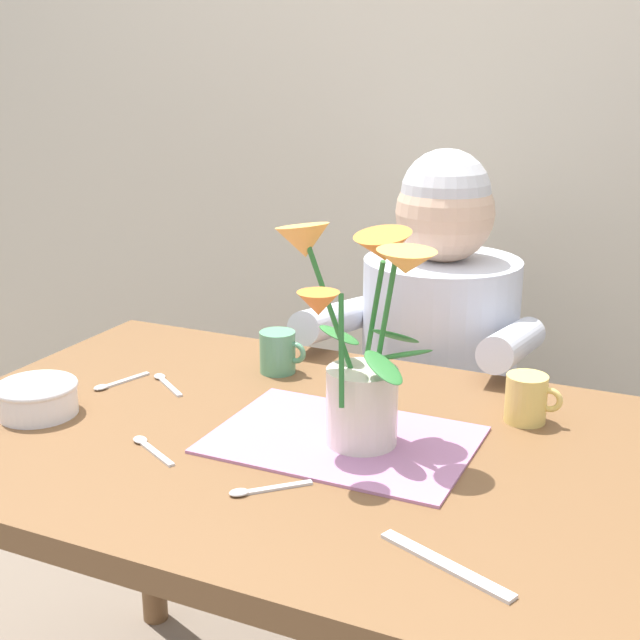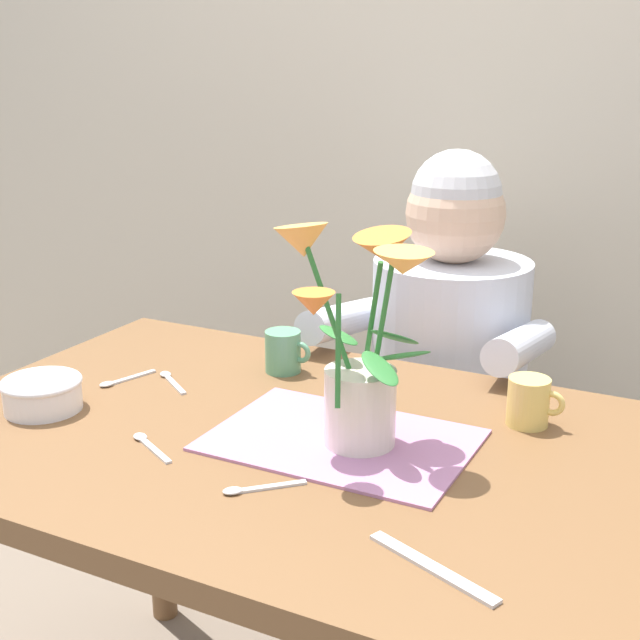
# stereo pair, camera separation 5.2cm
# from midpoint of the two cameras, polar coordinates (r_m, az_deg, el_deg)

# --- Properties ---
(wood_panel_backdrop) EXTENTS (4.00, 0.10, 2.50)m
(wood_panel_backdrop) POSITION_cam_midpoint_polar(r_m,az_deg,el_deg) (2.23, 9.62, 15.26)
(wood_panel_backdrop) COLOR beige
(wood_panel_backdrop) RESTS_ON ground_plane
(dining_table) EXTENTS (1.20, 0.80, 0.74)m
(dining_table) POSITION_cam_midpoint_polar(r_m,az_deg,el_deg) (1.42, -3.34, -11.11)
(dining_table) COLOR brown
(dining_table) RESTS_ON ground_plane
(seated_person) EXTENTS (0.45, 0.47, 1.14)m
(seated_person) POSITION_cam_midpoint_polar(r_m,az_deg,el_deg) (1.95, 7.01, -5.71)
(seated_person) COLOR #4C4C56
(seated_person) RESTS_ON ground_plane
(striped_placemat) EXTENTS (0.40, 0.28, 0.00)m
(striped_placemat) POSITION_cam_midpoint_polar(r_m,az_deg,el_deg) (1.34, 0.42, -8.01)
(striped_placemat) COLOR #B275A3
(striped_placemat) RESTS_ON dining_table
(flower_vase) EXTENTS (0.27, 0.27, 0.35)m
(flower_vase) POSITION_cam_midpoint_polar(r_m,az_deg,el_deg) (1.28, 1.61, -1.82)
(flower_vase) COLOR silver
(flower_vase) RESTS_ON dining_table
(ceramic_bowl) EXTENTS (0.14, 0.14, 0.06)m
(ceramic_bowl) POSITION_cam_midpoint_polar(r_m,az_deg,el_deg) (1.52, -19.29, -4.90)
(ceramic_bowl) COLOR white
(ceramic_bowl) RESTS_ON dining_table
(dinner_knife) EXTENTS (0.18, 0.09, 0.00)m
(dinner_knife) POSITION_cam_midpoint_polar(r_m,az_deg,el_deg) (1.05, 6.93, -15.92)
(dinner_knife) COLOR silver
(dinner_knife) RESTS_ON dining_table
(ceramic_mug) EXTENTS (0.09, 0.07, 0.08)m
(ceramic_mug) POSITION_cam_midpoint_polar(r_m,az_deg,el_deg) (1.43, 12.66, -5.15)
(ceramic_mug) COLOR #E5C666
(ceramic_mug) RESTS_ON dining_table
(coffee_cup) EXTENTS (0.09, 0.07, 0.08)m
(coffee_cup) POSITION_cam_midpoint_polar(r_m,az_deg,el_deg) (1.62, -3.71, -2.15)
(coffee_cup) COLOR #569970
(coffee_cup) RESTS_ON dining_table
(spoon_0) EXTENTS (0.10, 0.09, 0.01)m
(spoon_0) POSITION_cam_midpoint_polar(r_m,az_deg,el_deg) (1.20, -5.45, -11.26)
(spoon_0) COLOR silver
(spoon_0) RESTS_ON dining_table
(spoon_1) EXTENTS (0.11, 0.07, 0.01)m
(spoon_1) POSITION_cam_midpoint_polar(r_m,az_deg,el_deg) (1.35, -12.52, -8.23)
(spoon_1) COLOR silver
(spoon_1) RESTS_ON dining_table
(spoon_2) EXTENTS (0.05, 0.12, 0.01)m
(spoon_2) POSITION_cam_midpoint_polar(r_m,az_deg,el_deg) (1.61, -14.56, -4.16)
(spoon_2) COLOR silver
(spoon_2) RESTS_ON dining_table
(spoon_3) EXTENTS (0.11, 0.08, 0.01)m
(spoon_3) POSITION_cam_midpoint_polar(r_m,az_deg,el_deg) (1.61, -11.25, -4.04)
(spoon_3) COLOR silver
(spoon_3) RESTS_ON dining_table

